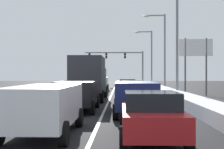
{
  "coord_description": "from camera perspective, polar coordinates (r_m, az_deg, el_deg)",
  "views": [
    {
      "loc": [
        0.93,
        -4.04,
        2.07
      ],
      "look_at": [
        -0.38,
        43.25,
        1.99
      ],
      "focal_mm": 50.91,
      "sensor_mm": 36.0,
      "label": 1
    }
  ],
  "objects": [
    {
      "name": "street_lamp_right_far",
      "position": [
        49.8,
        6.74,
        3.72
      ],
      "size": [
        2.66,
        0.36,
        8.79
      ],
      "color": "gray",
      "rests_on": "ground"
    },
    {
      "name": "sedan_tan_right_lane_fourth",
      "position": [
        27.79,
        3.48,
        -2.6
      ],
      "size": [
        2.0,
        4.5,
        1.51
      ],
      "color": "#937F60",
      "rests_on": "ground"
    },
    {
      "name": "box_truck_center_lane_third",
      "position": [
        24.99,
        -4.11,
        -0.3
      ],
      "size": [
        2.53,
        7.2,
        3.36
      ],
      "color": "#1E5633",
      "rests_on": "ground"
    },
    {
      "name": "lane_stripe_between_right_lane_and_center_lane",
      "position": [
        30.86,
        -0.14,
        -3.74
      ],
      "size": [
        0.14,
        58.83,
        0.01
      ],
      "primitive_type": "cube",
      "color": "silver",
      "rests_on": "ground"
    },
    {
      "name": "sedan_maroon_right_lane_third",
      "position": [
        21.72,
        4.07,
        -3.36
      ],
      "size": [
        2.0,
        4.5,
        1.51
      ],
      "color": "maroon",
      "rests_on": "ground"
    },
    {
      "name": "suv_white_center_lane_nearest",
      "position": [
        11.03,
        -12.02,
        -5.4
      ],
      "size": [
        2.16,
        4.9,
        1.67
      ],
      "color": "silver",
      "rests_on": "ground"
    },
    {
      "name": "sedan_red_right_lane_nearest",
      "position": [
        10.29,
        6.98,
        -7.21
      ],
      "size": [
        2.0,
        4.5,
        1.51
      ],
      "color": "maroon",
      "rests_on": "ground"
    },
    {
      "name": "street_lamp_right_near",
      "position": [
        28.67,
        10.97,
        6.66
      ],
      "size": [
        2.66,
        0.36,
        9.04
      ],
      "color": "gray",
      "rests_on": "ground"
    },
    {
      "name": "snow_bank_left_shoulder",
      "position": [
        31.45,
        -9.85,
        -3.09
      ],
      "size": [
        2.17,
        58.83,
        0.65
      ],
      "primitive_type": "cube",
      "color": "white",
      "rests_on": "ground"
    },
    {
      "name": "street_lamp_right_mid",
      "position": [
        39.28,
        8.99,
        5.13
      ],
      "size": [
        2.66,
        0.36,
        9.36
      ],
      "color": "gray",
      "rests_on": "ground"
    },
    {
      "name": "traffic_light_gantry",
      "position": [
        57.57,
        1.84,
        2.74
      ],
      "size": [
        10.6,
        0.47,
        6.2
      ],
      "color": "slate",
      "rests_on": "ground"
    },
    {
      "name": "ground_plane",
      "position": [
        25.53,
        -0.5,
        -4.56
      ],
      "size": [
        139.05,
        139.05,
        0.0
      ],
      "primitive_type": "plane",
      "color": "black"
    },
    {
      "name": "snow_bank_right_shoulder",
      "position": [
        31.14,
        9.67,
        -3.12
      ],
      "size": [
        1.6,
        58.83,
        0.65
      ],
      "primitive_type": "cube",
      "color": "white",
      "rests_on": "ground"
    },
    {
      "name": "roadside_sign_right",
      "position": [
        31.4,
        14.81,
        3.65
      ],
      "size": [
        3.2,
        0.16,
        5.5
      ],
      "color": "#59595B",
      "rests_on": "ground"
    },
    {
      "name": "suv_navy_right_lane_second",
      "position": [
        15.97,
        4.16,
        -3.7
      ],
      "size": [
        2.16,
        4.9,
        1.67
      ],
      "color": "navy",
      "rests_on": "ground"
    },
    {
      "name": "suv_black_center_lane_second",
      "position": [
        17.84,
        -6.15,
        -3.3
      ],
      "size": [
        2.16,
        4.9,
        1.67
      ],
      "color": "black",
      "rests_on": "ground"
    },
    {
      "name": "suv_gray_center_lane_fourth",
      "position": [
        33.23,
        -2.86,
        -1.72
      ],
      "size": [
        2.16,
        4.9,
        1.67
      ],
      "color": "slate",
      "rests_on": "ground"
    },
    {
      "name": "sedan_charcoal_right_lane_fifth",
      "position": [
        34.6,
        2.77,
        -2.07
      ],
      "size": [
        2.0,
        4.5,
        1.51
      ],
      "color": "#38383D",
      "rests_on": "ground"
    },
    {
      "name": "suv_silver_center_lane_fifth",
      "position": [
        40.39,
        -2.24,
        -1.4
      ],
      "size": [
        2.16,
        4.9,
        1.67
      ],
      "color": "#B7BABF",
      "rests_on": "ground"
    }
  ]
}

